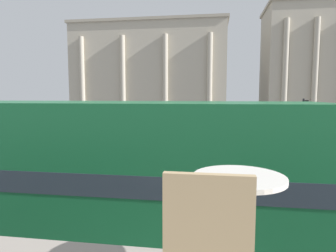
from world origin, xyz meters
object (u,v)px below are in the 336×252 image
at_px(cafe_dining_table, 238,205).
at_px(plaza_building_right, 332,63).
at_px(traffic_light_far, 147,115).
at_px(pedestrian_red, 291,133).
at_px(double_decker_bus, 85,178).
at_px(traffic_light_near, 162,136).
at_px(traffic_light_mid, 304,121).
at_px(plaza_building_left, 151,71).
at_px(cafe_chair_0, 208,248).
at_px(pedestrian_yellow, 284,136).
at_px(car_navy, 227,133).

xyz_separation_m(cafe_dining_table, plaza_building_right, (20.88, 57.19, 6.61)).
relative_size(traffic_light_far, pedestrian_red, 2.07).
relative_size(double_decker_bus, traffic_light_near, 2.72).
bearing_deg(traffic_light_near, cafe_dining_table, -77.33).
distance_m(traffic_light_near, traffic_light_mid, 11.43).
bearing_deg(traffic_light_near, traffic_light_far, 105.18).
height_order(plaza_building_left, pedestrian_red, plaza_building_left).
xyz_separation_m(cafe_chair_0, traffic_light_near, (-2.08, 10.62, -0.94)).
bearing_deg(traffic_light_mid, pedestrian_yellow, 90.41).
height_order(cafe_chair_0, plaza_building_right, plaza_building_right).
bearing_deg(traffic_light_mid, cafe_dining_table, -106.82).
relative_size(plaza_building_left, traffic_light_near, 7.48).
relative_size(cafe_chair_0, car_navy, 0.22).
distance_m(pedestrian_yellow, pedestrian_red, 1.46).
distance_m(double_decker_bus, cafe_chair_0, 6.12).
xyz_separation_m(cafe_dining_table, pedestrian_yellow, (5.53, 23.41, -2.63)).
relative_size(cafe_chair_0, pedestrian_yellow, 0.57).
xyz_separation_m(traffic_light_far, pedestrian_red, (12.62, -0.29, -1.38)).
bearing_deg(double_decker_bus, pedestrian_red, 64.34).
bearing_deg(car_navy, cafe_chair_0, 119.53).
bearing_deg(traffic_light_far, cafe_chair_0, -76.52).
height_order(double_decker_bus, plaza_building_right, plaza_building_right).
height_order(plaza_building_right, traffic_light_far, plaza_building_right).
height_order(cafe_chair_0, car_navy, cafe_chair_0).
distance_m(double_decker_bus, plaza_building_left, 53.16).
bearing_deg(traffic_light_near, pedestrian_yellow, 59.71).
height_order(plaza_building_left, traffic_light_mid, plaza_building_left).
bearing_deg(pedestrian_yellow, double_decker_bus, 101.91).
xyz_separation_m(double_decker_bus, plaza_building_right, (24.06, 52.55, 7.87)).
distance_m(cafe_dining_table, pedestrian_red, 25.54).
bearing_deg(pedestrian_red, plaza_building_right, -152.01).
xyz_separation_m(cafe_chair_0, plaza_building_right, (21.06, 57.74, 6.63)).
xyz_separation_m(plaza_building_right, pedestrian_red, (-14.54, -32.57, -9.13)).
height_order(cafe_dining_table, plaza_building_right, plaza_building_right).
relative_size(cafe_chair_0, plaza_building_left, 0.03).
bearing_deg(plaza_building_right, pedestrian_yellow, -114.44).
distance_m(cafe_chair_0, traffic_light_mid, 19.82).
bearing_deg(traffic_light_far, traffic_light_mid, -28.78).
height_order(double_decker_bus, pedestrian_red, double_decker_bus).
distance_m(double_decker_bus, pedestrian_yellow, 20.74).
bearing_deg(cafe_dining_table, double_decker_bus, 124.46).
height_order(pedestrian_yellow, pedestrian_red, pedestrian_red).
distance_m(traffic_light_mid, car_navy, 9.80).
bearing_deg(traffic_light_mid, pedestrian_red, 82.95).
xyz_separation_m(plaza_building_right, car_navy, (-19.75, -30.26, -9.46)).
bearing_deg(plaza_building_left, car_navy, -64.99).
relative_size(double_decker_bus, traffic_light_mid, 2.67).
bearing_deg(traffic_light_near, cafe_chair_0, -78.94).
bearing_deg(plaza_building_right, pedestrian_red, -114.06).
relative_size(cafe_dining_table, plaza_building_left, 0.02).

